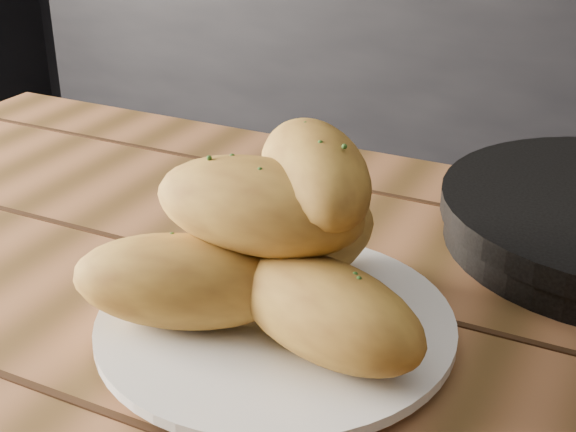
{
  "coord_description": "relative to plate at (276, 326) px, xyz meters",
  "views": [
    {
      "loc": [
        -0.05,
        -0.05,
        1.08
      ],
      "look_at": [
        -0.28,
        0.41,
        0.84
      ],
      "focal_mm": 50.0,
      "sensor_mm": 36.0,
      "label": 1
    }
  ],
  "objects": [
    {
      "name": "bread_rolls",
      "position": [
        -0.0,
        0.0,
        0.07
      ],
      "size": [
        0.27,
        0.23,
        0.14
      ],
      "color": "gold",
      "rests_on": "plate"
    },
    {
      "name": "plate",
      "position": [
        0.0,
        0.0,
        0.0
      ],
      "size": [
        0.26,
        0.26,
        0.02
      ],
      "color": "white",
      "rests_on": "table"
    }
  ]
}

